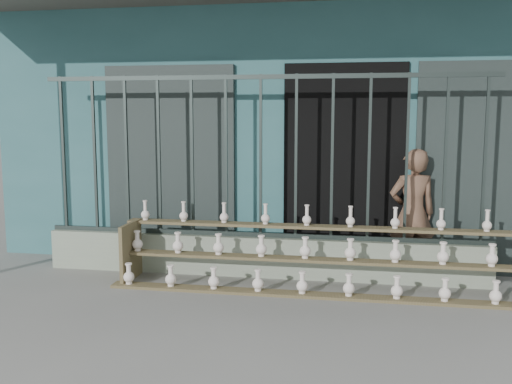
# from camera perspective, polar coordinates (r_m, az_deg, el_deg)

# --- Properties ---
(ground) EXTENTS (60.00, 60.00, 0.00)m
(ground) POSITION_cam_1_polar(r_m,az_deg,el_deg) (5.32, -1.91, -12.19)
(ground) COLOR slate
(workshop_building) EXTENTS (7.40, 6.60, 3.21)m
(workshop_building) POSITION_cam_1_polar(r_m,az_deg,el_deg) (9.19, 3.54, 6.53)
(workshop_building) COLOR #306265
(workshop_building) RESTS_ON ground
(parapet_wall) EXTENTS (5.00, 0.20, 0.45)m
(parapet_wall) POSITION_cam_1_polar(r_m,az_deg,el_deg) (6.48, 0.46, -6.45)
(parapet_wall) COLOR gray
(parapet_wall) RESTS_ON ground
(security_fence) EXTENTS (5.00, 0.04, 1.80)m
(security_fence) POSITION_cam_1_polar(r_m,az_deg,el_deg) (6.30, 0.47, 3.51)
(security_fence) COLOR #283330
(security_fence) RESTS_ON parapet_wall
(shelf_rack) EXTENTS (4.50, 0.68, 0.85)m
(shelf_rack) POSITION_cam_1_polar(r_m,az_deg,el_deg) (5.97, 7.12, -6.45)
(shelf_rack) COLOR brown
(shelf_rack) RESTS_ON ground
(elderly_woman) EXTENTS (0.60, 0.47, 1.44)m
(elderly_woman) POSITION_cam_1_polar(r_m,az_deg,el_deg) (6.60, 15.37, -2.06)
(elderly_woman) COLOR brown
(elderly_woman) RESTS_ON ground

